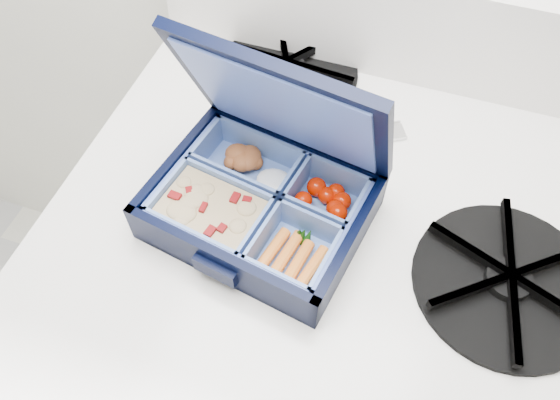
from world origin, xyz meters
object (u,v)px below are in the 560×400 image
(bento_box, at_px, (260,206))
(burner_grate, at_px, (509,278))
(fork, at_px, (319,145))
(stove, at_px, (309,357))

(bento_box, xyz_separation_m, burner_grate, (0.25, 0.01, -0.01))
(bento_box, xyz_separation_m, fork, (0.03, 0.11, -0.02))
(fork, bearing_deg, bento_box, -44.90)
(bento_box, distance_m, fork, 0.12)
(bento_box, relative_size, fork, 1.12)
(stove, relative_size, bento_box, 4.15)
(stove, height_order, burner_grate, burner_grate)
(stove, relative_size, fork, 4.67)
(bento_box, distance_m, burner_grate, 0.25)
(bento_box, bearing_deg, burner_grate, 11.03)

